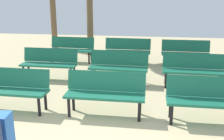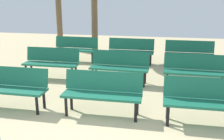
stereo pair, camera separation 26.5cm
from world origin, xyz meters
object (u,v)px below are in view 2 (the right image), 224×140
object	(u,v)px
bench_r1_c1	(120,65)
bench_r2_c2	(189,52)
tree_0	(59,15)
bench_r0_c0	(11,85)
bench_r2_c1	(131,49)
bench_r1_c2	(195,69)
bench_r2_c0	(76,47)
bench_r0_c2	(207,99)
bench_r0_c1	(103,91)
bench_r1_c0	(52,61)

from	to	relation	value
bench_r1_c1	bench_r2_c2	world-z (taller)	same
tree_0	bench_r0_c0	bearing A→B (deg)	-77.78
bench_r0_c0	bench_r2_c1	bearing A→B (deg)	64.67
bench_r1_c2	bench_r2_c0	bearing A→B (deg)	152.62
bench_r2_c2	bench_r0_c2	bearing A→B (deg)	-90.60
bench_r0_c0	bench_r1_c1	distance (m)	2.90
bench_r2_c1	bench_r1_c2	bearing A→B (deg)	-47.55
bench_r0_c2	bench_r2_c0	xyz separation A→B (m)	(-3.94, 4.23, 0.00)
bench_r0_c1	bench_r2_c2	size ratio (longest dim) A/B	1.00
bench_r1_c0	tree_0	xyz separation A→B (m)	(-1.40, 4.27, 0.98)
bench_r0_c1	bench_r2_c2	distance (m)	4.59
bench_r2_c0	bench_r0_c1	bearing A→B (deg)	-63.00
bench_r0_c0	tree_0	world-z (taller)	tree_0
bench_r1_c2	bench_r2_c1	world-z (taller)	same
bench_r0_c2	bench_r0_c1	bearing A→B (deg)	178.44
bench_r2_c0	bench_r2_c2	size ratio (longest dim) A/B	1.01
bench_r0_c1	tree_0	size ratio (longest dim) A/B	0.54
bench_r0_c0	bench_r1_c1	bearing A→B (deg)	46.60
bench_r1_c1	tree_0	bearing A→B (deg)	130.49
bench_r0_c0	bench_r0_c2	xyz separation A→B (m)	(4.00, -0.02, 0.00)
bench_r2_c0	tree_0	world-z (taller)	tree_0
bench_r1_c1	bench_r2_c0	distance (m)	2.90
bench_r2_c1	bench_r0_c1	bearing A→B (deg)	-90.12
tree_0	bench_r1_c0	bearing A→B (deg)	-71.83
bench_r1_c0	bench_r1_c2	distance (m)	4.00
bench_r0_c2	bench_r1_c2	world-z (taller)	same
bench_r1_c1	bench_r2_c0	bearing A→B (deg)	134.93
bench_r0_c0	bench_r1_c0	xyz separation A→B (m)	(0.01, 2.15, 0.00)
bench_r0_c1	tree_0	distance (m)	7.29
bench_r1_c0	bench_r1_c1	size ratio (longest dim) A/B	0.99
bench_r2_c2	bench_r1_c2	bearing A→B (deg)	-91.13
bench_r0_c0	bench_r1_c1	size ratio (longest dim) A/B	0.99
bench_r2_c2	bench_r1_c1	bearing A→B (deg)	-134.41
tree_0	bench_r0_c2	bearing A→B (deg)	-50.06
bench_r0_c2	bench_r2_c2	xyz separation A→B (m)	(0.06, 4.16, 0.00)
bench_r2_c2	tree_0	world-z (taller)	tree_0
bench_r1_c0	bench_r2_c0	size ratio (longest dim) A/B	0.99
bench_r0_c2	bench_r1_c1	world-z (taller)	same
bench_r0_c1	bench_r2_c1	distance (m)	4.18
bench_r0_c2	bench_r2_c0	world-z (taller)	same
bench_r2_c1	bench_r1_c0	bearing A→B (deg)	-134.06
bench_r1_c1	bench_r2_c1	xyz separation A→B (m)	(0.06, 2.14, 0.00)
bench_r1_c1	bench_r2_c1	size ratio (longest dim) A/B	1.01
bench_r0_c0	bench_r2_c2	world-z (taller)	same
bench_r1_c1	bench_r2_c1	distance (m)	2.14
bench_r0_c1	tree_0	world-z (taller)	tree_0
bench_r0_c2	bench_r0_c0	bearing A→B (deg)	179.87
bench_r1_c2	bench_r2_c2	bearing A→B (deg)	90.11
bench_r1_c2	bench_r2_c0	size ratio (longest dim) A/B	1.00
bench_r2_c0	bench_r1_c2	bearing A→B (deg)	-26.82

